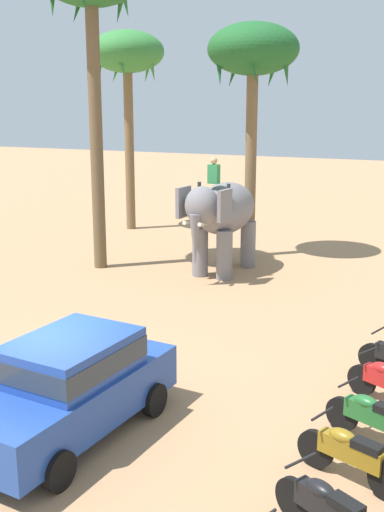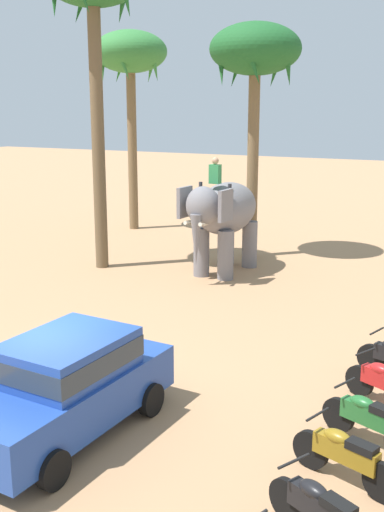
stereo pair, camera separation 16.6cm
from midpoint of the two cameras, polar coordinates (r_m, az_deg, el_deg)
ground_plane at (r=11.96m, az=-13.12°, el=-13.53°), size 120.00×120.00×0.00m
car_sedan_foreground at (r=10.65m, az=-11.03°, el=-11.38°), size 1.96×4.14×1.70m
elephant_with_mahout at (r=20.34m, az=3.13°, el=3.88°), size 1.67×3.88×3.88m
motorcycle_second_in_row at (r=8.49m, az=12.45°, el=-22.06°), size 1.67×0.91×0.94m
motorcycle_mid_row at (r=9.69m, az=14.45°, el=-17.35°), size 1.75×0.73×0.94m
motorcycle_fourth_in_row at (r=10.75m, az=16.48°, el=-14.21°), size 1.72×0.80×0.94m
palm_tree_near_hut at (r=22.65m, az=6.06°, el=17.85°), size 3.20×3.20×8.28m
palm_tree_left_of_road at (r=28.13m, az=-5.53°, el=17.70°), size 3.20×3.20×8.66m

